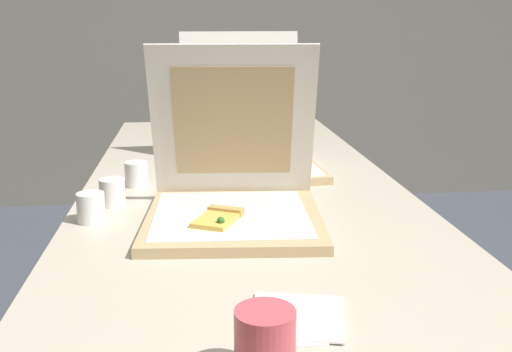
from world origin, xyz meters
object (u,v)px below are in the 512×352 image
at_px(cup_white_near_left, 91,208).
at_px(cup_white_mid, 136,174).
at_px(pizza_box_middle, 250,149).
at_px(table, 243,200).
at_px(cup_white_far, 179,146).
at_px(cup_white_near_center, 112,192).
at_px(cup_printed_front, 265,345).
at_px(pizza_box_front, 233,197).
at_px(napkin_pile, 291,320).

relative_size(cup_white_near_left, cup_white_mid, 1.00).
bearing_deg(pizza_box_middle, table, -106.19).
bearing_deg(cup_white_near_left, pizza_box_middle, 49.23).
distance_m(cup_white_far, cup_white_near_center, 0.54).
xyz_separation_m(pizza_box_middle, cup_printed_front, (-0.09, -1.09, -0.01)).
xyz_separation_m(table, cup_white_near_center, (-0.33, -0.17, 0.08)).
bearing_deg(pizza_box_front, cup_white_near_left, 179.92).
distance_m(pizza_box_front, cup_white_far, 0.68).
height_order(cup_white_mid, cup_white_near_center, same).
height_order(pizza_box_middle, cup_white_near_center, pizza_box_middle).
bearing_deg(table, cup_white_mid, 179.88).
bearing_deg(cup_white_mid, cup_white_near_left, -104.53).
xyz_separation_m(cup_white_near_left, cup_white_near_center, (0.03, 0.12, 0.00)).
bearing_deg(cup_white_near_left, cup_printed_front, -64.02).
xyz_separation_m(pizza_box_front, cup_white_near_left, (-0.31, 0.02, -0.02)).
height_order(cup_printed_front, napkin_pile, cup_printed_front).
bearing_deg(cup_white_mid, pizza_box_middle, 28.23).
xyz_separation_m(pizza_box_middle, cup_white_near_left, (-0.40, -0.46, -0.02)).
xyz_separation_m(table, cup_printed_front, (-0.05, -0.92, 0.10)).
xyz_separation_m(pizza_box_middle, cup_white_far, (-0.21, 0.18, -0.02)).
bearing_deg(cup_white_mid, table, -0.12).
distance_m(cup_printed_front, napkin_pile, 0.16).
distance_m(cup_white_near_left, cup_white_near_center, 0.12).
bearing_deg(cup_white_near_left, cup_white_far, 74.13).
relative_size(pizza_box_middle, cup_white_near_center, 6.86).
distance_m(table, pizza_box_front, 0.33).
bearing_deg(pizza_box_front, pizza_box_middle, 84.48).
relative_size(cup_white_near_left, cup_white_near_center, 1.00).
bearing_deg(table, cup_white_near_center, -152.53).
bearing_deg(cup_printed_front, cup_white_mid, 104.23).
height_order(pizza_box_middle, cup_white_far, pizza_box_middle).
relative_size(cup_white_near_center, cup_printed_front, 0.71).
bearing_deg(cup_white_far, pizza_box_front, -78.97).
bearing_deg(cup_white_near_center, cup_printed_front, -69.79).
xyz_separation_m(cup_white_near_center, napkin_pile, (0.33, -0.61, -0.03)).
bearing_deg(pizza_box_front, cup_white_mid, 131.73).
height_order(cup_white_mid, napkin_pile, cup_white_mid).
bearing_deg(napkin_pile, cup_printed_front, -112.34).
relative_size(cup_white_near_left, cup_printed_front, 0.71).
xyz_separation_m(cup_white_far, cup_white_near_center, (-0.15, -0.52, 0.00)).
relative_size(pizza_box_front, cup_white_near_left, 6.18).
xyz_separation_m(table, pizza_box_front, (-0.05, -0.31, 0.11)).
xyz_separation_m(cup_white_far, cup_white_mid, (-0.11, -0.35, 0.00)).
xyz_separation_m(cup_white_mid, napkin_pile, (0.29, -0.78, -0.03)).
distance_m(pizza_box_front, cup_white_mid, 0.39).
bearing_deg(cup_white_near_left, napkin_pile, -53.53).
bearing_deg(pizza_box_middle, cup_white_near_center, -140.78).
xyz_separation_m(pizza_box_middle, cup_white_near_center, (-0.36, -0.34, -0.02)).
bearing_deg(cup_white_near_center, napkin_pile, -61.42).
relative_size(cup_white_far, cup_white_near_center, 1.00).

